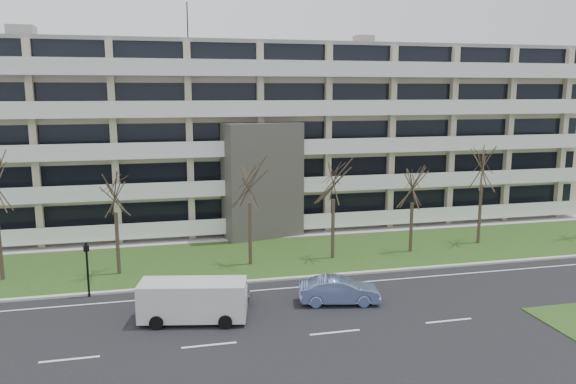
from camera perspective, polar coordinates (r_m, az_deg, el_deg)
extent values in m
plane|color=black|center=(27.78, 4.79, -14.03)|extent=(160.00, 160.00, 0.00)
cube|color=#1F4316|center=(39.57, -1.07, -6.47)|extent=(90.00, 10.00, 0.06)
cube|color=#B2B2AD|center=(34.92, 0.69, -8.72)|extent=(90.00, 0.35, 0.12)
cube|color=#B2B2AD|center=(44.76, -2.56, -4.49)|extent=(90.00, 2.00, 0.08)
cube|color=white|center=(33.56, 1.31, -9.62)|extent=(90.00, 0.12, 0.01)
cube|color=beige|center=(50.34, -4.12, 5.76)|extent=(60.00, 12.00, 15.00)
cube|color=gray|center=(50.33, -4.23, 14.47)|extent=(60.50, 12.50, 0.30)
cube|color=#4C4742|center=(43.84, -2.61, 1.16)|extent=(6.39, 3.69, 9.00)
cube|color=black|center=(44.11, -2.53, -2.09)|extent=(4.92, 1.19, 3.50)
cube|color=gray|center=(50.75, -25.44, 14.36)|extent=(2.00, 2.00, 1.20)
cylinder|color=black|center=(49.96, -10.18, 16.51)|extent=(0.10, 0.10, 3.50)
cube|color=black|center=(45.22, -2.81, -1.65)|extent=(58.00, 0.10, 1.80)
cube|color=white|center=(44.90, -2.64, -3.70)|extent=(58.00, 1.40, 0.22)
cube|color=white|center=(44.14, -2.49, -3.14)|extent=(58.00, 0.08, 1.00)
cube|color=black|center=(44.70, -2.85, 2.11)|extent=(58.00, 0.10, 1.80)
cube|color=white|center=(44.28, -2.67, 0.07)|extent=(58.00, 1.40, 0.22)
cube|color=white|center=(43.55, -2.52, 0.70)|extent=(58.00, 0.08, 1.00)
cube|color=black|center=(44.38, -2.88, 5.95)|extent=(58.00, 0.10, 1.80)
cube|color=white|center=(43.85, -2.70, 3.93)|extent=(58.00, 1.40, 0.22)
cube|color=white|center=(43.15, -2.55, 4.63)|extent=(58.00, 0.08, 1.00)
cube|color=black|center=(44.26, -2.92, 9.83)|extent=(58.00, 0.10, 1.80)
cube|color=white|center=(43.62, -2.73, 7.85)|extent=(58.00, 1.40, 0.22)
cube|color=white|center=(42.96, -2.58, 8.62)|extent=(58.00, 0.08, 1.00)
cube|color=black|center=(44.34, -2.95, 13.71)|extent=(58.00, 0.10, 1.80)
cube|color=white|center=(43.60, -2.77, 11.79)|extent=(58.00, 1.40, 0.22)
cube|color=white|center=(42.99, -2.61, 12.62)|extent=(58.00, 0.08, 1.00)
imported|color=#A7AAAE|center=(30.51, -9.06, -10.26)|extent=(6.08, 3.78, 1.57)
imported|color=#748BC9|center=(31.04, 5.21, -9.93)|extent=(4.58, 2.35, 1.44)
cube|color=silver|center=(28.93, -9.61, -10.72)|extent=(5.57, 2.99, 1.86)
cube|color=black|center=(28.74, -9.64, -9.71)|extent=(5.16, 2.77, 0.69)
cube|color=silver|center=(28.74, -4.57, -11.06)|extent=(0.71, 1.89, 1.17)
cylinder|color=black|center=(28.60, -13.22, -12.79)|extent=(0.72, 0.38, 0.69)
cylinder|color=black|center=(30.38, -12.48, -11.36)|extent=(0.72, 0.38, 0.69)
cylinder|color=black|center=(28.13, -6.40, -12.97)|extent=(0.72, 0.38, 0.69)
cylinder|color=black|center=(29.94, -6.08, -11.50)|extent=(0.72, 0.38, 0.69)
cylinder|color=black|center=(33.47, -19.69, -7.47)|extent=(0.12, 0.12, 3.12)
cube|color=black|center=(33.13, -19.82, -5.41)|extent=(0.34, 0.30, 0.33)
sphere|color=red|center=(33.13, -19.82, -5.41)|extent=(0.15, 0.15, 0.15)
cylinder|color=#382B21|center=(36.75, -16.93, -5.05)|extent=(0.24, 0.24, 3.99)
cylinder|color=#382B21|center=(37.14, -3.87, -4.29)|extent=(0.24, 0.24, 4.20)
cylinder|color=#382B21|center=(38.55, 4.58, -3.78)|extent=(0.24, 0.24, 4.18)
cylinder|color=#382B21|center=(41.01, 12.40, -3.55)|extent=(0.24, 0.24, 3.60)
cylinder|color=#382B21|center=(44.58, 18.90, -2.15)|extent=(0.24, 0.24, 4.54)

